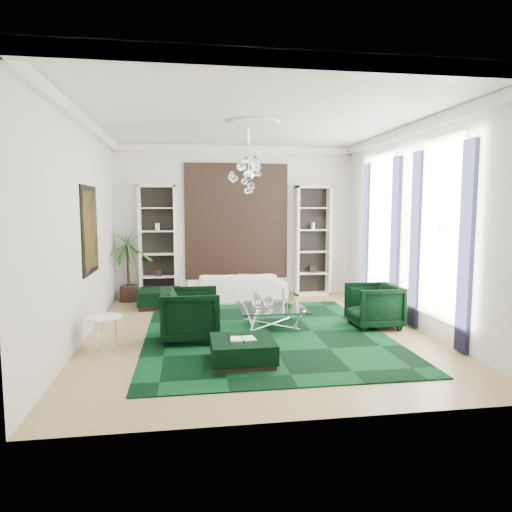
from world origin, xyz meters
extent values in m
cube|color=tan|center=(0.00, 0.00, -0.01)|extent=(6.00, 7.00, 0.02)
cube|color=white|center=(0.00, 0.00, 3.81)|extent=(6.00, 7.00, 0.02)
cube|color=silver|center=(0.00, 3.51, 1.90)|extent=(6.00, 0.02, 3.80)
cube|color=silver|center=(0.00, -3.51, 1.90)|extent=(6.00, 0.02, 3.80)
cube|color=silver|center=(-3.01, 0.00, 1.90)|extent=(0.02, 7.00, 3.80)
cube|color=silver|center=(3.01, 0.00, 1.90)|extent=(0.02, 7.00, 3.80)
cylinder|color=white|center=(0.00, 0.30, 3.77)|extent=(0.90, 0.90, 0.05)
cube|color=black|center=(0.00, 3.46, 1.90)|extent=(2.50, 0.06, 2.80)
cube|color=black|center=(-2.97, 0.60, 1.85)|extent=(0.04, 1.30, 1.60)
cube|color=white|center=(2.99, -0.90, 1.90)|extent=(0.03, 1.10, 2.90)
cube|color=black|center=(2.96, -1.68, 1.65)|extent=(0.07, 0.30, 3.25)
cube|color=black|center=(2.96, -0.12, 1.65)|extent=(0.07, 0.30, 3.25)
cube|color=white|center=(2.99, 1.50, 1.90)|extent=(0.03, 1.10, 2.90)
cube|color=black|center=(2.96, 0.72, 1.65)|extent=(0.07, 0.30, 3.25)
cube|color=black|center=(2.96, 2.28, 1.65)|extent=(0.07, 0.30, 3.25)
cube|color=black|center=(0.12, -0.17, 0.01)|extent=(4.20, 5.00, 0.02)
imported|color=white|center=(-0.08, 2.80, 0.34)|extent=(2.34, 0.92, 0.68)
imported|color=black|center=(-1.19, -0.35, 0.45)|extent=(0.98, 0.95, 0.89)
imported|color=black|center=(2.23, 0.01, 0.41)|extent=(0.90, 0.88, 0.82)
cube|color=black|center=(-1.88, 2.36, 0.20)|extent=(0.91, 0.91, 0.41)
cube|color=black|center=(-0.46, -1.63, 0.18)|extent=(0.90, 0.90, 0.36)
cube|color=white|center=(-0.46, -1.63, 0.38)|extent=(0.37, 0.25, 0.03)
cylinder|color=white|center=(-2.55, -0.69, 0.27)|extent=(0.55, 0.55, 0.53)
imported|color=#2B6521|center=(0.60, -0.06, 0.54)|extent=(0.13, 0.11, 0.24)
camera|label=1|loc=(-1.23, -8.02, 2.27)|focal=32.00mm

